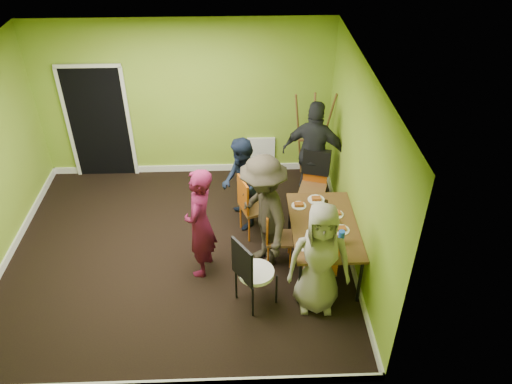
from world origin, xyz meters
TOP-DOWN VIEW (x-y plane):
  - ground at (0.00, 0.00)m, footprint 5.00×5.00m
  - room_walls at (-0.02, 0.04)m, footprint 5.04×4.54m
  - dining_table at (2.04, -0.34)m, footprint 0.90×1.50m
  - chair_left_far at (1.06, 0.42)m, footprint 0.54×0.54m
  - chair_left_near at (1.37, -0.21)m, footprint 0.39×0.38m
  - chair_back_end at (2.12, 1.07)m, footprint 0.55×0.60m
  - chair_front_end at (1.94, -0.91)m, footprint 0.45×0.45m
  - chair_bentwood at (1.03, -1.02)m, footprint 0.58×0.58m
  - easel at (2.15, 1.86)m, footprint 0.69×0.65m
  - plate_near_left at (1.74, 0.09)m, footprint 0.21×0.21m
  - plate_near_right at (1.72, -0.77)m, footprint 0.22×0.22m
  - plate_far_back at (2.01, 0.22)m, footprint 0.25×0.25m
  - plate_far_front at (1.97, -0.96)m, footprint 0.26×0.26m
  - plate_wall_back at (2.24, -0.13)m, footprint 0.22×0.22m
  - plate_wall_front at (2.25, -0.47)m, footprint 0.23×0.23m
  - thermos at (2.02, -0.27)m, footprint 0.06×0.06m
  - blue_bottle at (2.20, -0.73)m, footprint 0.08×0.08m
  - orange_bottle at (2.01, -0.20)m, footprint 0.04×0.04m
  - glass_mid at (1.90, -0.20)m, footprint 0.07×0.07m
  - glass_back at (2.12, 0.07)m, footprint 0.06×0.06m
  - glass_front at (2.10, -0.86)m, footprint 0.07×0.07m
  - cup_a at (1.87, -0.52)m, footprint 0.12×0.12m
  - cup_b at (2.20, -0.32)m, footprint 0.09×0.09m
  - person_standing at (0.37, -0.35)m, footprint 0.52×0.68m
  - person_left_far at (0.94, 0.67)m, footprint 0.69×0.82m
  - person_left_near at (1.22, -0.22)m, footprint 0.99×1.28m
  - person_back_end at (2.11, 1.26)m, footprint 1.14×0.76m
  - person_front_end at (1.87, -1.07)m, footprint 0.81×0.56m

SIDE VIEW (x-z plane):
  - ground at x=0.00m, z-range 0.00..0.00m
  - chair_front_end at x=1.94m, z-range 0.05..0.93m
  - chair_left_near at x=1.37m, z-range 0.06..0.95m
  - chair_left_far at x=1.06m, z-range 0.06..1.08m
  - chair_bentwood at x=1.03m, z-range 0.06..1.13m
  - dining_table at x=2.04m, z-range 0.32..1.07m
  - chair_back_end at x=2.12m, z-range 0.22..1.26m
  - person_left_far at x=0.94m, z-range 0.00..1.50m
  - plate_near_left at x=1.74m, z-range 0.75..0.76m
  - plate_near_right at x=1.72m, z-range 0.75..0.76m
  - plate_far_back at x=2.01m, z-range 0.75..0.76m
  - plate_far_front at x=1.97m, z-range 0.75..0.76m
  - plate_wall_back at x=2.24m, z-range 0.75..0.76m
  - plate_wall_front at x=2.25m, z-range 0.75..0.76m
  - orange_bottle at x=2.01m, z-range 0.75..0.83m
  - cup_b at x=2.20m, z-range 0.75..0.84m
  - cup_a at x=1.87m, z-range 0.75..0.84m
  - glass_front at x=2.10m, z-range 0.75..0.84m
  - person_front_end at x=1.87m, z-range 0.00..1.60m
  - glass_back at x=2.12m, z-range 0.75..0.85m
  - glass_mid at x=1.90m, z-range 0.75..0.85m
  - person_standing at x=0.37m, z-range 0.00..1.66m
  - thermos at x=2.02m, z-range 0.75..0.94m
  - easel at x=2.15m, z-range -0.01..1.71m
  - blue_bottle at x=2.20m, z-range 0.75..0.95m
  - person_left_near at x=1.22m, z-range 0.00..1.75m
  - person_back_end at x=2.11m, z-range 0.00..1.80m
  - room_walls at x=-0.02m, z-range -0.42..2.40m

